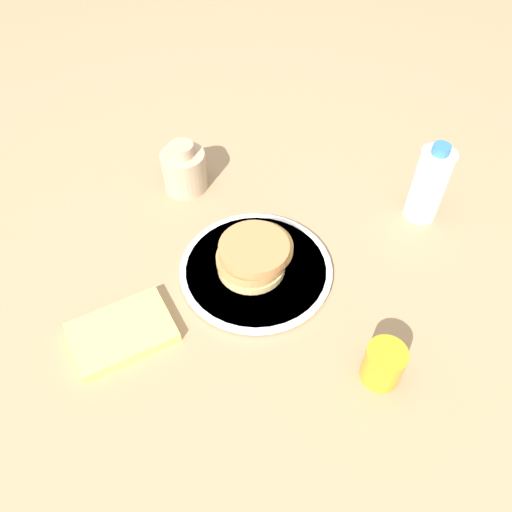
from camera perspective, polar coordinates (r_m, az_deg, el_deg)
The scene contains 7 objects.
ground_plane at distance 0.98m, azimuth -0.21°, elevation -2.21°, with size 4.00×4.00×0.00m, color #9E7F5B.
plate at distance 0.98m, azimuth 0.00°, elevation -1.52°, with size 0.30×0.30×0.01m.
pancake_stack at distance 0.94m, azimuth -0.28°, elevation 0.12°, with size 0.15×0.14×0.08m.
juice_glass at distance 0.85m, azimuth 14.35°, elevation -11.90°, with size 0.07×0.07×0.08m.
cream_jug at distance 1.13m, azimuth -8.22°, elevation 9.81°, with size 0.10×0.10×0.12m.
water_bottle_near at distance 1.09m, azimuth 19.17°, elevation 7.75°, with size 0.07×0.07×0.18m.
napkin at distance 0.92m, azimuth -15.05°, elevation -8.43°, with size 0.18×0.13×0.02m.
Camera 1 is at (-0.33, -0.51, 0.77)m, focal length 35.00 mm.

